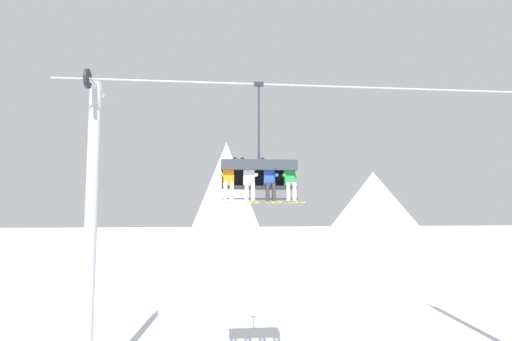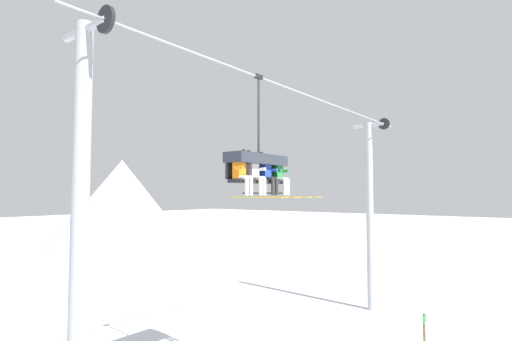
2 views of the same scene
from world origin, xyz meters
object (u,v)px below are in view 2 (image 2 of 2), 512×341
chairlift_chair (257,164)px  skier_green (280,175)px  lift_tower_far (370,210)px  skier_blue (269,174)px  lift_tower_near (80,233)px  skier_white (256,173)px  trail_sign (424,335)px  skier_orange (243,172)px

chairlift_chair → skier_green: bearing=-13.9°
lift_tower_far → skier_blue: lift_tower_far is taller
lift_tower_near → chairlift_chair: bearing=-8.2°
lift_tower_near → skier_white: size_ratio=5.51×
lift_tower_far → chairlift_chair: bearing=-175.9°
skier_white → trail_sign: skier_white is taller
skier_orange → lift_tower_far: bearing=4.9°
skier_orange → skier_green: 1.77m
skier_white → lift_tower_near: bearing=168.7°
chairlift_chair → skier_green: size_ratio=2.06×
skier_blue → trail_sign: (4.94, -2.88, -5.33)m
skier_orange → skier_green: size_ratio=1.00×
lift_tower_near → skier_green: lift_tower_near is taller
lift_tower_far → chairlift_chair: lift_tower_far is taller
skier_white → skier_green: 1.19m
skier_orange → trail_sign: (6.12, -2.88, -5.33)m
lift_tower_near → trail_sign: (10.15, -3.81, -3.95)m
chairlift_chair → skier_white: chairlift_chair is taller
lift_tower_near → trail_sign: 11.54m
lift_tower_near → skier_orange: lift_tower_near is taller
lift_tower_near → skier_orange: bearing=-12.9°
skier_green → lift_tower_near: bearing=170.9°
lift_tower_near → skier_blue: lift_tower_near is taller
trail_sign → skier_white: bearing=152.5°
lift_tower_far → trail_sign: (-4.78, -3.81, -3.95)m
skier_white → skier_blue: bearing=0.0°
skier_blue → skier_green: bearing=-0.7°
lift_tower_far → chairlift_chair: 10.18m
lift_tower_far → skier_green: size_ratio=5.51×
lift_tower_far → chairlift_chair: (-10.01, -0.71, 1.68)m
skier_orange → chairlift_chair: bearing=13.6°
skier_orange → trail_sign: bearing=-25.2°
skier_blue → trail_sign: bearing=-30.2°
lift_tower_far → trail_sign: size_ratio=5.85×
lift_tower_far → skier_green: (-9.13, -0.93, 1.36)m
skier_blue → skier_green: 0.60m
lift_tower_far → skier_blue: 9.86m
chairlift_chair → skier_orange: (-0.89, -0.21, -0.30)m
lift_tower_near → lift_tower_far: same height
lift_tower_near → trail_sign: bearing=-20.6°
skier_orange → skier_white: same height
lift_tower_far → skier_blue: size_ratio=5.51×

